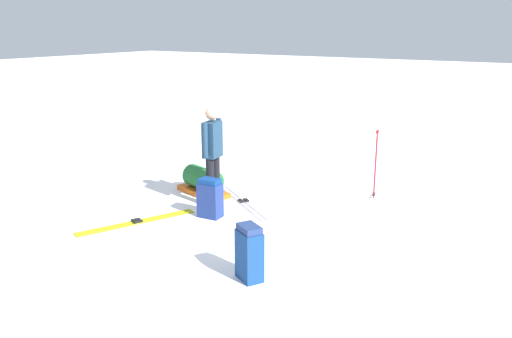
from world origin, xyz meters
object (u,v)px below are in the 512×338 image
skier_standing (212,151)px  gear_sled (203,182)px  ski_pair_far (137,222)px  ski_poles_planted_near (376,160)px  ski_pair_near (244,202)px  backpack_bright (249,253)px  backpack_large_dark (210,198)px

skier_standing → gear_sled: bearing=-126.7°
ski_pair_far → ski_poles_planted_near: ski_poles_planted_near is taller
skier_standing → ski_pair_near: 1.08m
ski_pair_far → backpack_bright: size_ratio=2.63×
ski_pair_far → ski_poles_planted_near: size_ratio=1.50×
skier_standing → ski_pair_near: (-0.38, 0.36, -0.94)m
backpack_large_dark → skier_standing: bearing=-148.2°
backpack_large_dark → backpack_bright: 2.28m
ski_pair_near → gear_sled: size_ratio=1.47×
backpack_bright → ski_pair_near: bearing=-144.8°
ski_pair_near → ski_pair_far: size_ratio=0.93×
ski_poles_planted_near → backpack_large_dark: bearing=-37.9°
ski_poles_planted_near → backpack_bright: bearing=-2.0°
backpack_bright → ski_poles_planted_near: size_ratio=0.57×
ski_pair_near → backpack_large_dark: size_ratio=2.68×
ski_pair_near → backpack_bright: bearing=35.2°
skier_standing → ski_poles_planted_near: size_ratio=1.39×
backpack_bright → ski_poles_planted_near: (-3.88, 0.14, 0.34)m
ski_pair_far → backpack_large_dark: size_ratio=2.88×
backpack_large_dark → gear_sled: bearing=-136.8°
ski_pair_far → backpack_large_dark: 1.20m
ski_pair_near → gear_sled: 0.92m
ski_pair_far → skier_standing: bearing=159.8°
ski_pair_near → backpack_bright: size_ratio=2.45×
skier_standing → backpack_large_dark: (0.50, 0.31, -0.64)m
backpack_large_dark → ski_poles_planted_near: ski_poles_planted_near is taller
ski_pair_far → gear_sled: bearing=-178.6°
ski_pair_near → ski_poles_planted_near: (-1.50, 1.81, 0.67)m
backpack_large_dark → gear_sled: (-0.90, -0.85, -0.09)m
ski_pair_far → backpack_bright: backpack_bright is taller
backpack_bright → backpack_large_dark: bearing=-130.8°
backpack_bright → ski_pair_far: bearing=-104.4°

